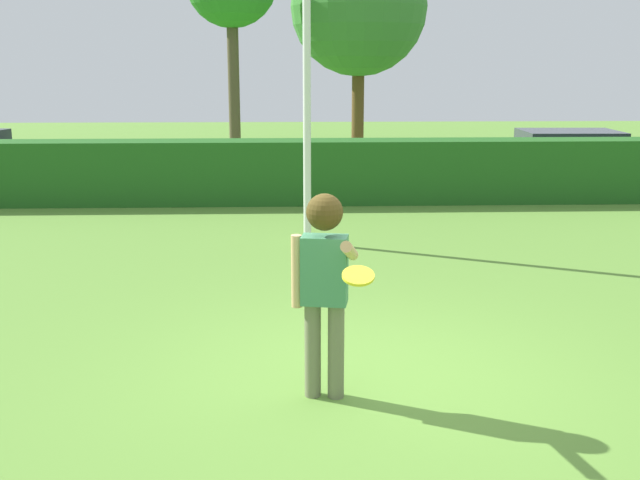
{
  "coord_description": "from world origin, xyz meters",
  "views": [
    {
      "loc": [
        -0.67,
        -6.43,
        2.82
      ],
      "look_at": [
        -0.41,
        0.63,
        1.15
      ],
      "focal_mm": 42.55,
      "sensor_mm": 36.0,
      "label": 1
    }
  ],
  "objects_px": {
    "person": "(324,273)",
    "frisbee": "(358,276)",
    "parked_car_black": "(568,155)",
    "oak_tree": "(359,7)",
    "lamppost": "(307,25)"
  },
  "relations": [
    {
      "from": "lamppost",
      "to": "parked_car_black",
      "type": "relative_size",
      "value": 1.43
    },
    {
      "from": "person",
      "to": "parked_car_black",
      "type": "relative_size",
      "value": 0.42
    },
    {
      "from": "frisbee",
      "to": "parked_car_black",
      "type": "xyz_separation_m",
      "value": [
        6.01,
        12.28,
        -0.64
      ]
    },
    {
      "from": "person",
      "to": "frisbee",
      "type": "bearing_deg",
      "value": -76.55
    },
    {
      "from": "parked_car_black",
      "to": "oak_tree",
      "type": "relative_size",
      "value": 0.65
    },
    {
      "from": "parked_car_black",
      "to": "oak_tree",
      "type": "xyz_separation_m",
      "value": [
        -4.36,
        6.85,
        3.75
      ]
    },
    {
      "from": "lamppost",
      "to": "oak_tree",
      "type": "height_order",
      "value": "oak_tree"
    },
    {
      "from": "person",
      "to": "oak_tree",
      "type": "relative_size",
      "value": 0.27
    },
    {
      "from": "lamppost",
      "to": "oak_tree",
      "type": "xyz_separation_m",
      "value": [
        1.87,
        12.6,
        1.09
      ]
    },
    {
      "from": "frisbee",
      "to": "parked_car_black",
      "type": "bearing_deg",
      "value": 63.94
    },
    {
      "from": "frisbee",
      "to": "oak_tree",
      "type": "distance_m",
      "value": 19.46
    },
    {
      "from": "person",
      "to": "parked_car_black",
      "type": "bearing_deg",
      "value": 61.46
    },
    {
      "from": "person",
      "to": "frisbee",
      "type": "xyz_separation_m",
      "value": [
        0.21,
        -0.86,
        0.22
      ]
    },
    {
      "from": "parked_car_black",
      "to": "frisbee",
      "type": "bearing_deg",
      "value": -116.06
    },
    {
      "from": "lamppost",
      "to": "person",
      "type": "bearing_deg",
      "value": -89.76
    }
  ]
}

